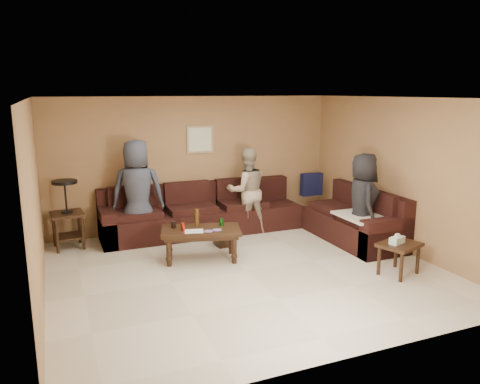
{
  "coord_description": "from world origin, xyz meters",
  "views": [
    {
      "loc": [
        -2.54,
        -5.96,
        2.59
      ],
      "look_at": [
        0.25,
        0.85,
        1.0
      ],
      "focal_mm": 35.0,
      "sensor_mm": 36.0,
      "label": 1
    }
  ],
  "objects_px": {
    "sectional_sofa": "(255,219)",
    "side_table_right": "(399,247)",
    "waste_bin": "(224,236)",
    "end_table_left": "(67,213)",
    "coffee_table": "(201,233)",
    "person_left": "(138,192)",
    "person_middle": "(247,191)",
    "person_right": "(363,202)"
  },
  "relations": [
    {
      "from": "waste_bin",
      "to": "person_left",
      "type": "xyz_separation_m",
      "value": [
        -1.31,
        0.69,
        0.74
      ]
    },
    {
      "from": "sectional_sofa",
      "to": "person_left",
      "type": "relative_size",
      "value": 2.57
    },
    {
      "from": "coffee_table",
      "to": "end_table_left",
      "type": "relative_size",
      "value": 1.14
    },
    {
      "from": "person_middle",
      "to": "side_table_right",
      "type": "bearing_deg",
      "value": 118.3
    },
    {
      "from": "person_right",
      "to": "side_table_right",
      "type": "bearing_deg",
      "value": -170.4
    },
    {
      "from": "coffee_table",
      "to": "person_left",
      "type": "height_order",
      "value": "person_left"
    },
    {
      "from": "end_table_left",
      "to": "person_left",
      "type": "xyz_separation_m",
      "value": [
        1.15,
        -0.18,
        0.3
      ]
    },
    {
      "from": "coffee_table",
      "to": "person_left",
      "type": "distance_m",
      "value": 1.49
    },
    {
      "from": "sectional_sofa",
      "to": "waste_bin",
      "type": "relative_size",
      "value": 13.65
    },
    {
      "from": "waste_bin",
      "to": "end_table_left",
      "type": "bearing_deg",
      "value": 160.57
    },
    {
      "from": "coffee_table",
      "to": "end_table_left",
      "type": "height_order",
      "value": "end_table_left"
    },
    {
      "from": "sectional_sofa",
      "to": "person_right",
      "type": "distance_m",
      "value": 1.95
    },
    {
      "from": "person_right",
      "to": "end_table_left",
      "type": "bearing_deg",
      "value": 86.43
    },
    {
      "from": "waste_bin",
      "to": "person_left",
      "type": "height_order",
      "value": "person_left"
    },
    {
      "from": "side_table_right",
      "to": "person_middle",
      "type": "xyz_separation_m",
      "value": [
        -1.2,
        2.74,
        0.39
      ]
    },
    {
      "from": "coffee_table",
      "to": "person_right",
      "type": "height_order",
      "value": "person_right"
    },
    {
      "from": "coffee_table",
      "to": "person_middle",
      "type": "bearing_deg",
      "value": 41.36
    },
    {
      "from": "waste_bin",
      "to": "person_right",
      "type": "relative_size",
      "value": 0.21
    },
    {
      "from": "coffee_table",
      "to": "person_left",
      "type": "bearing_deg",
      "value": 121.58
    },
    {
      "from": "end_table_left",
      "to": "person_right",
      "type": "xyz_separation_m",
      "value": [
        4.52,
        -1.89,
        0.2
      ]
    },
    {
      "from": "person_middle",
      "to": "sectional_sofa",
      "type": "bearing_deg",
      "value": 101.46
    },
    {
      "from": "person_left",
      "to": "person_right",
      "type": "relative_size",
      "value": 1.12
    },
    {
      "from": "end_table_left",
      "to": "person_right",
      "type": "relative_size",
      "value": 0.72
    },
    {
      "from": "coffee_table",
      "to": "person_middle",
      "type": "xyz_separation_m",
      "value": [
        1.25,
        1.1,
        0.36
      ]
    },
    {
      "from": "sectional_sofa",
      "to": "coffee_table",
      "type": "bearing_deg",
      "value": -147.8
    },
    {
      "from": "side_table_right",
      "to": "person_left",
      "type": "bearing_deg",
      "value": 138.17
    },
    {
      "from": "side_table_right",
      "to": "person_middle",
      "type": "bearing_deg",
      "value": 113.58
    },
    {
      "from": "sectional_sofa",
      "to": "side_table_right",
      "type": "xyz_separation_m",
      "value": [
        1.16,
        -2.45,
        0.08
      ]
    },
    {
      "from": "coffee_table",
      "to": "sectional_sofa",
      "type": "bearing_deg",
      "value": 32.2
    },
    {
      "from": "coffee_table",
      "to": "waste_bin",
      "type": "relative_size",
      "value": 3.9
    },
    {
      "from": "sectional_sofa",
      "to": "person_left",
      "type": "height_order",
      "value": "person_left"
    },
    {
      "from": "person_middle",
      "to": "coffee_table",
      "type": "bearing_deg",
      "value": 46.09
    },
    {
      "from": "waste_bin",
      "to": "person_right",
      "type": "distance_m",
      "value": 2.39
    },
    {
      "from": "sectional_sofa",
      "to": "waste_bin",
      "type": "bearing_deg",
      "value": -157.34
    },
    {
      "from": "side_table_right",
      "to": "end_table_left",
      "type": "bearing_deg",
      "value": 145.08
    },
    {
      "from": "sectional_sofa",
      "to": "person_right",
      "type": "height_order",
      "value": "person_right"
    },
    {
      "from": "end_table_left",
      "to": "person_left",
      "type": "distance_m",
      "value": 1.2
    },
    {
      "from": "waste_bin",
      "to": "person_middle",
      "type": "height_order",
      "value": "person_middle"
    },
    {
      "from": "person_right",
      "to": "coffee_table",
      "type": "bearing_deg",
      "value": 98.14
    },
    {
      "from": "end_table_left",
      "to": "side_table_right",
      "type": "relative_size",
      "value": 1.69
    },
    {
      "from": "end_table_left",
      "to": "person_left",
      "type": "bearing_deg",
      "value": -8.75
    },
    {
      "from": "person_middle",
      "to": "person_right",
      "type": "distance_m",
      "value": 2.12
    }
  ]
}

